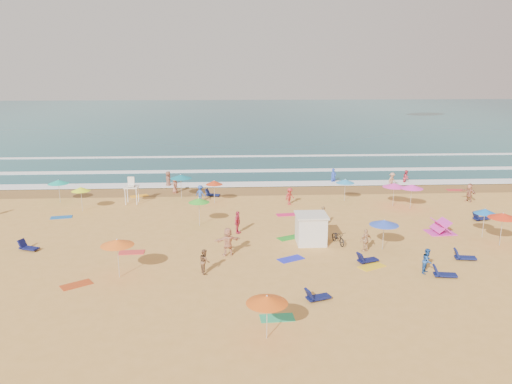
{
  "coord_description": "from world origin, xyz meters",
  "views": [
    {
      "loc": [
        -2.93,
        -36.22,
        12.12
      ],
      "look_at": [
        -0.71,
        6.0,
        1.5
      ],
      "focal_mm": 35.0,
      "sensor_mm": 36.0,
      "label": 1
    }
  ],
  "objects": [
    {
      "name": "wet_sand",
      "position": [
        0.0,
        12.5,
        0.01
      ],
      "size": [
        220.0,
        220.0,
        0.0
      ],
      "primitive_type": "plane",
      "color": "olive",
      "rests_on": "ground"
    },
    {
      "name": "surf_foam",
      "position": [
        0.0,
        21.32,
        0.1
      ],
      "size": [
        200.0,
        18.7,
        0.05
      ],
      "color": "white",
      "rests_on": "ground"
    },
    {
      "name": "bicycle",
      "position": [
        4.59,
        -3.36,
        0.48
      ],
      "size": [
        1.07,
        1.92,
        0.95
      ],
      "primitive_type": "imported",
      "rotation": [
        0.0,
        0.0,
        0.26
      ],
      "color": "black",
      "rests_on": "ground"
    },
    {
      "name": "cabana_roof",
      "position": [
        2.69,
        -3.06,
        2.06
      ],
      "size": [
        2.2,
        2.2,
        0.12
      ],
      "primitive_type": "cube",
      "color": "silver",
      "rests_on": "cabana"
    },
    {
      "name": "beach_umbrellas",
      "position": [
        2.42,
        1.31,
        2.05
      ],
      "size": [
        51.81,
        27.54,
        0.77
      ],
      "color": "#2F94D5",
      "rests_on": "ground"
    },
    {
      "name": "loungers",
      "position": [
        7.25,
        -2.6,
        0.17
      ],
      "size": [
        50.55,
        23.29,
        0.34
      ],
      "color": "#0E1248",
      "rests_on": "ground"
    },
    {
      "name": "lifeguard_stand",
      "position": [
        -11.92,
        8.29,
        1.05
      ],
      "size": [
        1.2,
        1.2,
        2.1
      ],
      "primitive_type": null,
      "color": "white",
      "rests_on": "ground"
    },
    {
      "name": "towels",
      "position": [
        -2.13,
        -1.24,
        0.01
      ],
      "size": [
        38.65,
        26.46,
        0.03
      ],
      "color": "#B13E16",
      "rests_on": "ground"
    },
    {
      "name": "ocean",
      "position": [
        0.0,
        84.0,
        0.0
      ],
      "size": [
        220.0,
        140.0,
        0.18
      ],
      "primitive_type": "cube",
      "color": "#0C4756",
      "rests_on": "ground"
    },
    {
      "name": "cabana",
      "position": [
        2.69,
        -3.06,
        1.0
      ],
      "size": [
        2.0,
        2.0,
        2.0
      ],
      "primitive_type": "cube",
      "color": "silver",
      "rests_on": "ground"
    },
    {
      "name": "beachgoers",
      "position": [
        1.27,
        4.17,
        0.79
      ],
      "size": [
        47.13,
        25.12,
        2.14
      ],
      "color": "#2353A4",
      "rests_on": "ground"
    },
    {
      "name": "ground",
      "position": [
        0.0,
        0.0,
        0.0
      ],
      "size": [
        220.0,
        220.0,
        0.0
      ],
      "primitive_type": "plane",
      "color": "gold",
      "rests_on": "ground"
    },
    {
      "name": "popup_tents",
      "position": [
        18.55,
        1.07,
        0.6
      ],
      "size": [
        13.6,
        6.54,
        1.2
      ],
      "color": "#DF31B3",
      "rests_on": "ground"
    }
  ]
}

